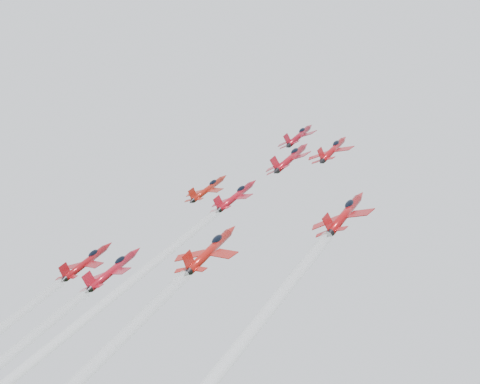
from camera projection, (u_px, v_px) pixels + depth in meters
The scene contains 5 objects.
jet_lead at pixel (299, 135), 142.21m from camera, with size 9.76×11.76×9.64m.
jet_row2_left at pixel (208, 188), 131.90m from camera, with size 9.15×11.03×9.04m.
jet_row2_center at pixel (291, 158), 126.69m from camera, with size 10.48×12.63×10.35m.
jet_row2_right at pixel (333, 149), 119.18m from camera, with size 9.12×11.00×9.01m.
jet_center at pixel (59, 351), 83.24m from camera, with size 9.24×78.65×64.85m.
Camera 1 is at (70.96, -85.30, 100.74)m, focal length 50.00 mm.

